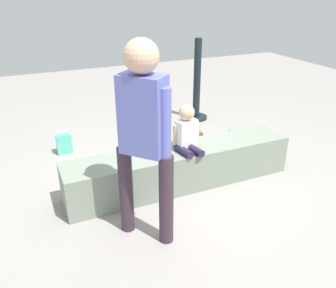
{
  "coord_description": "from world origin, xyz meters",
  "views": [
    {
      "loc": [
        -1.46,
        -2.94,
        2.01
      ],
      "look_at": [
        -0.29,
        -0.32,
        0.68
      ],
      "focal_mm": 37.42,
      "sensor_mm": 36.0,
      "label": 1
    }
  ],
  "objects_px": {
    "cake_plate": "(155,152)",
    "child_seated": "(187,131)",
    "adult_standing": "(144,128)",
    "water_bottle_far_side": "(229,138)",
    "gift_bag": "(64,143)",
    "handbag_brown_canvas": "(191,139)",
    "handbag_black_leather": "(158,146)",
    "water_bottle_near_gift": "(188,125)",
    "party_cup_red": "(107,164)"
  },
  "relations": [
    {
      "from": "child_seated",
      "to": "gift_bag",
      "type": "distance_m",
      "value": 1.79
    },
    {
      "from": "water_bottle_far_side",
      "to": "handbag_black_leather",
      "type": "xyz_separation_m",
      "value": [
        -0.99,
        0.14,
        0.01
      ]
    },
    {
      "from": "water_bottle_far_side",
      "to": "adult_standing",
      "type": "bearing_deg",
      "value": -142.39
    },
    {
      "from": "child_seated",
      "to": "party_cup_red",
      "type": "height_order",
      "value": "child_seated"
    },
    {
      "from": "cake_plate",
      "to": "handbag_black_leather",
      "type": "distance_m",
      "value": 0.96
    },
    {
      "from": "adult_standing",
      "to": "handbag_black_leather",
      "type": "xyz_separation_m",
      "value": [
        0.7,
        1.44,
        -0.9
      ]
    },
    {
      "from": "water_bottle_near_gift",
      "to": "handbag_brown_canvas",
      "type": "height_order",
      "value": "handbag_brown_canvas"
    },
    {
      "from": "water_bottle_far_side",
      "to": "party_cup_red",
      "type": "bearing_deg",
      "value": 179.51
    },
    {
      "from": "gift_bag",
      "to": "water_bottle_near_gift",
      "type": "bearing_deg",
      "value": 0.37
    },
    {
      "from": "child_seated",
      "to": "adult_standing",
      "type": "distance_m",
      "value": 0.96
    },
    {
      "from": "water_bottle_far_side",
      "to": "party_cup_red",
      "type": "relative_size",
      "value": 1.93
    },
    {
      "from": "party_cup_red",
      "to": "handbag_brown_canvas",
      "type": "bearing_deg",
      "value": 6.33
    },
    {
      "from": "child_seated",
      "to": "water_bottle_near_gift",
      "type": "bearing_deg",
      "value": 62.23
    },
    {
      "from": "party_cup_red",
      "to": "gift_bag",
      "type": "bearing_deg",
      "value": 122.68
    },
    {
      "from": "water_bottle_far_side",
      "to": "handbag_black_leather",
      "type": "height_order",
      "value": "handbag_black_leather"
    },
    {
      "from": "gift_bag",
      "to": "water_bottle_near_gift",
      "type": "distance_m",
      "value": 1.78
    },
    {
      "from": "water_bottle_far_side",
      "to": "party_cup_red",
      "type": "xyz_separation_m",
      "value": [
        -1.69,
        0.01,
        -0.04
      ]
    },
    {
      "from": "water_bottle_near_gift",
      "to": "handbag_black_leather",
      "type": "distance_m",
      "value": 0.85
    },
    {
      "from": "cake_plate",
      "to": "child_seated",
      "type": "bearing_deg",
      "value": -5.8
    },
    {
      "from": "cake_plate",
      "to": "handbag_brown_canvas",
      "type": "relative_size",
      "value": 0.72
    },
    {
      "from": "gift_bag",
      "to": "handbag_brown_canvas",
      "type": "relative_size",
      "value": 0.97
    },
    {
      "from": "child_seated",
      "to": "party_cup_red",
      "type": "relative_size",
      "value": 4.55
    },
    {
      "from": "cake_plate",
      "to": "gift_bag",
      "type": "height_order",
      "value": "cake_plate"
    },
    {
      "from": "adult_standing",
      "to": "handbag_brown_canvas",
      "type": "xyz_separation_m",
      "value": [
        1.18,
        1.45,
        -0.9
      ]
    },
    {
      "from": "water_bottle_near_gift",
      "to": "handbag_brown_canvas",
      "type": "bearing_deg",
      "value": -112.35
    },
    {
      "from": "gift_bag",
      "to": "water_bottle_far_side",
      "type": "height_order",
      "value": "gift_bag"
    },
    {
      "from": "adult_standing",
      "to": "water_bottle_far_side",
      "type": "height_order",
      "value": "adult_standing"
    },
    {
      "from": "handbag_black_leather",
      "to": "handbag_brown_canvas",
      "type": "height_order",
      "value": "handbag_black_leather"
    },
    {
      "from": "adult_standing",
      "to": "water_bottle_far_side",
      "type": "distance_m",
      "value": 2.32
    },
    {
      "from": "adult_standing",
      "to": "gift_bag",
      "type": "xyz_separation_m",
      "value": [
        -0.39,
        1.93,
        -0.87
      ]
    },
    {
      "from": "handbag_black_leather",
      "to": "handbag_brown_canvas",
      "type": "bearing_deg",
      "value": 0.9
    },
    {
      "from": "water_bottle_near_gift",
      "to": "adult_standing",
      "type": "bearing_deg",
      "value": -125.53
    },
    {
      "from": "gift_bag",
      "to": "handbag_black_leather",
      "type": "bearing_deg",
      "value": -24.06
    },
    {
      "from": "gift_bag",
      "to": "handbag_brown_canvas",
      "type": "xyz_separation_m",
      "value": [
        1.58,
        -0.48,
        -0.03
      ]
    },
    {
      "from": "cake_plate",
      "to": "handbag_brown_canvas",
      "type": "height_order",
      "value": "cake_plate"
    },
    {
      "from": "gift_bag",
      "to": "party_cup_red",
      "type": "relative_size",
      "value": 2.83
    },
    {
      "from": "party_cup_red",
      "to": "water_bottle_near_gift",
      "type": "bearing_deg",
      "value": 24.18
    },
    {
      "from": "party_cup_red",
      "to": "handbag_black_leather",
      "type": "xyz_separation_m",
      "value": [
        0.7,
        0.12,
        0.05
      ]
    },
    {
      "from": "child_seated",
      "to": "water_bottle_far_side",
      "type": "relative_size",
      "value": 2.36
    },
    {
      "from": "adult_standing",
      "to": "water_bottle_near_gift",
      "type": "bearing_deg",
      "value": 54.47
    },
    {
      "from": "handbag_brown_canvas",
      "to": "party_cup_red",
      "type": "bearing_deg",
      "value": -173.67
    },
    {
      "from": "adult_standing",
      "to": "water_bottle_far_side",
      "type": "xyz_separation_m",
      "value": [
        1.69,
        1.3,
        -0.91
      ]
    },
    {
      "from": "child_seated",
      "to": "handbag_brown_canvas",
      "type": "height_order",
      "value": "child_seated"
    },
    {
      "from": "gift_bag",
      "to": "handbag_brown_canvas",
      "type": "bearing_deg",
      "value": -16.92
    },
    {
      "from": "gift_bag",
      "to": "handbag_black_leather",
      "type": "height_order",
      "value": "handbag_black_leather"
    },
    {
      "from": "handbag_black_leather",
      "to": "child_seated",
      "type": "bearing_deg",
      "value": -91.69
    },
    {
      "from": "cake_plate",
      "to": "handbag_brown_canvas",
      "type": "xyz_separation_m",
      "value": [
        0.85,
        0.83,
        -0.35
      ]
    },
    {
      "from": "child_seated",
      "to": "handbag_black_leather",
      "type": "xyz_separation_m",
      "value": [
        0.03,
        0.85,
        -0.54
      ]
    },
    {
      "from": "gift_bag",
      "to": "party_cup_red",
      "type": "distance_m",
      "value": 0.73
    },
    {
      "from": "cake_plate",
      "to": "water_bottle_near_gift",
      "type": "bearing_deg",
      "value": 51.44
    }
  ]
}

